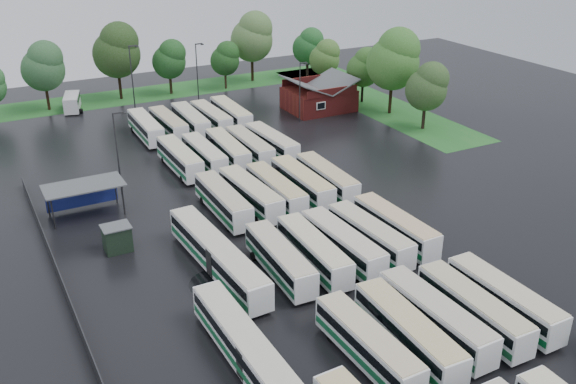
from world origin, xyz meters
name	(u,v)px	position (x,y,z in m)	size (l,w,h in m)	color
ground	(330,269)	(0.00, 0.00, 0.00)	(160.00, 160.00, 0.00)	black
brick_building	(319,98)	(24.00, 42.77, 1.87)	(10.07, 8.60, 5.39)	maroon
wash_shed	(83,189)	(-17.20, 22.02, 2.99)	(8.20, 4.20, 3.58)	#2D2D30
utility_hut	(117,238)	(-16.20, 12.60, 1.32)	(2.70, 2.20, 2.62)	black
grass_strip_north	(145,94)	(2.00, 64.80, 0.01)	(80.00, 10.00, 0.01)	#236624
grass_strip_east	(370,101)	(34.00, 42.80, 0.01)	(10.00, 50.00, 0.01)	#236624
west_fence	(62,284)	(-22.20, 8.00, 0.60)	(0.10, 50.00, 1.20)	#2D2D30
bus_r1c0	(368,345)	(-4.51, -12.38, 1.64)	(2.46, 10.74, 2.98)	white
bus_r1c1	(408,332)	(-1.13, -12.67, 1.72)	(2.84, 11.33, 3.13)	white
bus_r1c2	(435,317)	(1.90, -12.10, 1.73)	(2.59, 11.33, 3.14)	white
bus_r1c3	(473,309)	(5.25, -12.61, 1.68)	(2.50, 11.01, 3.05)	white
bus_r1c4	(504,299)	(8.43, -12.72, 1.68)	(2.39, 10.96, 3.05)	white
bus_r2c0	(280,259)	(-4.54, 1.28, 1.65)	(2.80, 10.91, 3.01)	white
bus_r2c1	(314,251)	(-1.18, 1.10, 1.67)	(2.76, 11.02, 3.04)	white
bus_r2c2	(342,244)	(1.85, 0.99, 1.70)	(2.66, 11.15, 3.09)	white
bus_r2c3	(370,235)	(5.03, 1.18, 1.67)	(2.82, 11.03, 3.04)	white
bus_r2c4	(395,226)	(8.27, 1.51, 1.69)	(2.61, 11.07, 3.07)	white
bus_r3c0	(223,201)	(-4.29, 14.85, 1.70)	(2.50, 11.11, 3.08)	white
bus_r3c1	(250,194)	(-1.05, 14.95, 1.72)	(2.84, 11.32, 3.13)	white
bus_r3c2	(276,190)	(1.96, 14.80, 1.68)	(2.40, 11.01, 3.06)	white
bus_r3c3	(302,183)	(5.37, 14.98, 1.71)	(2.50, 11.22, 3.12)	white
bus_r3c4	(327,178)	(8.54, 14.84, 1.69)	(2.64, 11.09, 3.07)	white
bus_r4c0	(180,158)	(-4.25, 28.75, 1.69)	(2.41, 11.08, 3.08)	white
bus_r4c1	(204,155)	(-1.05, 28.65, 1.63)	(2.34, 10.68, 2.97)	white
bus_r4c2	(228,150)	(2.14, 28.68, 1.68)	(2.87, 11.08, 3.06)	white
bus_r4c3	(250,147)	(5.14, 28.47, 1.66)	(2.45, 10.87, 3.02)	white
bus_r4c4	(272,143)	(8.30, 28.41, 1.68)	(2.74, 11.04, 3.05)	white
bus_r5c0	(146,127)	(-4.48, 42.35, 1.68)	(2.54, 11.00, 3.05)	white
bus_r5c1	(168,124)	(-1.18, 42.32, 1.64)	(2.48, 10.73, 2.97)	white
bus_r5c2	(191,121)	(2.08, 42.10, 1.71)	(2.75, 11.26, 3.11)	white
bus_r5c3	(211,118)	(5.32, 42.25, 1.66)	(2.51, 10.85, 3.01)	white
bus_r5c4	(231,114)	(8.51, 42.29, 1.73)	(2.71, 11.34, 3.14)	white
artic_bus_west_b	(217,256)	(-9.26, 4.36, 1.73)	(3.10, 16.87, 3.11)	white
artic_bus_west_c	(249,353)	(-12.42, -9.23, 1.66)	(2.37, 16.12, 2.99)	white
minibus	(72,102)	(-11.02, 60.79, 1.45)	(3.67, 6.34, 2.61)	silver
tree_north_1	(44,66)	(-14.10, 63.06, 7.16)	(6.72, 6.72, 11.12)	black
tree_north_2	(117,50)	(-2.22, 63.80, 8.31)	(7.80, 7.80, 12.92)	black
tree_north_3	(170,59)	(6.31, 62.84, 6.08)	(5.73, 5.71, 9.46)	black
tree_north_4	(226,58)	(16.00, 61.52, 5.45)	(5.12, 5.12, 8.48)	#372317
tree_north_5	(253,36)	(22.55, 64.10, 8.24)	(7.73, 7.73, 12.80)	black
tree_north_6	(309,48)	(32.98, 61.82, 5.48)	(5.15, 5.15, 8.52)	black
tree_east_0	(428,86)	(32.98, 27.30, 6.41)	(6.02, 6.02, 9.97)	black
tree_east_1	(395,59)	(33.21, 35.81, 8.67)	(8.13, 8.13, 13.47)	black
tree_east_2	(365,67)	(32.81, 43.09, 5.89)	(5.53, 5.53, 9.16)	black
tree_east_3	(325,57)	(31.41, 53.18, 5.69)	(5.34, 5.34, 8.84)	black
tree_east_4	(309,46)	(32.70, 61.30, 6.07)	(5.73, 5.70, 9.44)	black
lamp_post_ne	(301,88)	(18.37, 38.71, 5.27)	(1.40, 0.27, 9.07)	#2D2D30
lamp_post_nw	(118,148)	(-12.42, 25.05, 5.69)	(1.51, 0.29, 9.80)	#2D2D30
lamp_post_back_w	(133,74)	(-2.13, 55.89, 6.06)	(1.61, 0.31, 10.43)	#2D2D30
lamp_post_back_e	(198,68)	(8.77, 56.26, 5.59)	(1.48, 0.29, 9.63)	#2D2D30
puddle_2	(219,283)	(-9.90, 2.57, 0.00)	(5.32, 5.32, 0.01)	black
puddle_3	(399,259)	(6.58, -1.54, 0.00)	(2.98, 2.98, 0.01)	black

